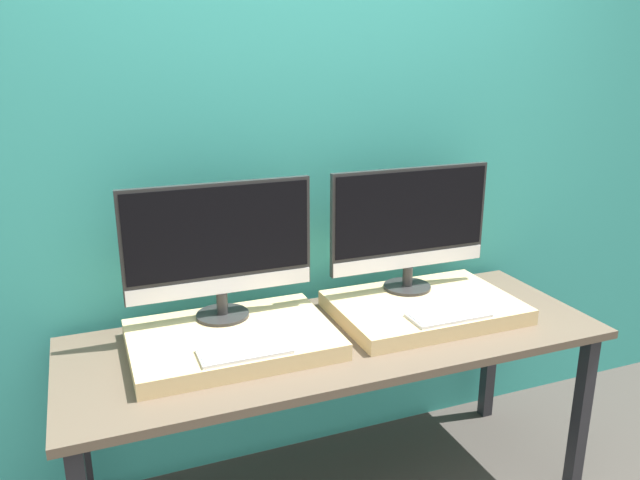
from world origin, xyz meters
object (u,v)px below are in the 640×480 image
object	(u,v)px
keyboard_left	(244,351)
monitor_right	(410,223)
monitor_left	(219,245)
keyboard_right	(448,315)

from	to	relation	value
keyboard_left	monitor_right	size ratio (longest dim) A/B	0.44
monitor_left	keyboard_right	xyz separation A→B (m)	(0.75, -0.30, -0.26)
monitor_left	keyboard_left	distance (m)	0.40
monitor_left	keyboard_left	bearing A→B (deg)	-90.00
keyboard_right	monitor_left	bearing A→B (deg)	158.30
keyboard_left	keyboard_right	size ratio (longest dim) A/B	1.00
keyboard_left	monitor_right	world-z (taller)	monitor_right
monitor_left	keyboard_right	size ratio (longest dim) A/B	2.29
monitor_left	keyboard_left	size ratio (longest dim) A/B	2.29
keyboard_left	keyboard_right	world-z (taller)	same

